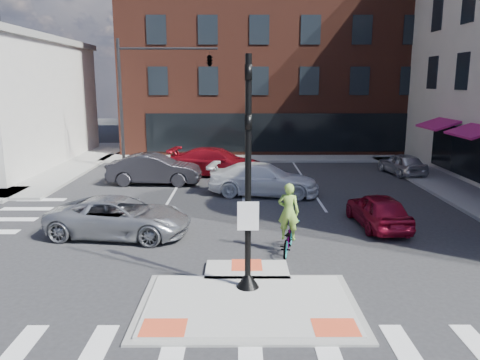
{
  "coord_description": "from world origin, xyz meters",
  "views": [
    {
      "loc": [
        -0.23,
        -11.13,
        5.44
      ],
      "look_at": [
        -0.19,
        5.21,
        2.0
      ],
      "focal_mm": 35.0,
      "sensor_mm": 36.0,
      "label": 1
    }
  ],
  "objects_px": {
    "silver_suv": "(120,217)",
    "bg_car_dark": "(155,169)",
    "red_sedan": "(378,210)",
    "white_pickup": "(263,179)",
    "bg_car_red": "(217,162)",
    "bg_car_silver": "(402,164)",
    "cyclist": "(288,230)"
  },
  "relations": [
    {
      "from": "silver_suv",
      "to": "bg_car_dark",
      "type": "distance_m",
      "value": 8.71
    },
    {
      "from": "red_sedan",
      "to": "white_pickup",
      "type": "relative_size",
      "value": 0.73
    },
    {
      "from": "bg_car_red",
      "to": "bg_car_dark",
      "type": "bearing_deg",
      "value": 135.76
    },
    {
      "from": "red_sedan",
      "to": "white_pickup",
      "type": "distance_m",
      "value": 6.61
    },
    {
      "from": "white_pickup",
      "to": "bg_car_silver",
      "type": "height_order",
      "value": "white_pickup"
    },
    {
      "from": "bg_car_silver",
      "to": "bg_car_red",
      "type": "distance_m",
      "value": 11.03
    },
    {
      "from": "cyclist",
      "to": "bg_car_red",
      "type": "bearing_deg",
      "value": -64.16
    },
    {
      "from": "white_pickup",
      "to": "silver_suv",
      "type": "bearing_deg",
      "value": 147.65
    },
    {
      "from": "silver_suv",
      "to": "white_pickup",
      "type": "bearing_deg",
      "value": -33.51
    },
    {
      "from": "silver_suv",
      "to": "bg_car_silver",
      "type": "height_order",
      "value": "silver_suv"
    },
    {
      "from": "bg_car_red",
      "to": "cyclist",
      "type": "relative_size",
      "value": 2.42
    },
    {
      "from": "bg_car_silver",
      "to": "bg_car_red",
      "type": "bearing_deg",
      "value": -8.29
    },
    {
      "from": "silver_suv",
      "to": "bg_car_red",
      "type": "relative_size",
      "value": 0.9
    },
    {
      "from": "bg_car_silver",
      "to": "cyclist",
      "type": "relative_size",
      "value": 1.66
    },
    {
      "from": "silver_suv",
      "to": "bg_car_silver",
      "type": "bearing_deg",
      "value": -43.27
    },
    {
      "from": "silver_suv",
      "to": "bg_car_red",
      "type": "bearing_deg",
      "value": -7.32
    },
    {
      "from": "bg_car_red",
      "to": "cyclist",
      "type": "xyz_separation_m",
      "value": [
        2.88,
        -12.74,
        -0.03
      ]
    },
    {
      "from": "red_sedan",
      "to": "cyclist",
      "type": "distance_m",
      "value": 4.61
    },
    {
      "from": "bg_car_dark",
      "to": "cyclist",
      "type": "distance_m",
      "value": 12.08
    },
    {
      "from": "white_pickup",
      "to": "cyclist",
      "type": "distance_m",
      "value": 7.94
    },
    {
      "from": "bg_car_dark",
      "to": "bg_car_red",
      "type": "distance_m",
      "value": 4.01
    },
    {
      "from": "silver_suv",
      "to": "bg_car_silver",
      "type": "relative_size",
      "value": 1.32
    },
    {
      "from": "silver_suv",
      "to": "bg_car_red",
      "type": "xyz_separation_m",
      "value": [
        2.98,
        11.04,
        0.11
      ]
    },
    {
      "from": "bg_car_dark",
      "to": "bg_car_red",
      "type": "bearing_deg",
      "value": -51.91
    },
    {
      "from": "bg_car_dark",
      "to": "cyclist",
      "type": "bearing_deg",
      "value": -146.97
    },
    {
      "from": "bg_car_dark",
      "to": "silver_suv",
      "type": "bearing_deg",
      "value": -175.62
    },
    {
      "from": "bg_car_silver",
      "to": "cyclist",
      "type": "height_order",
      "value": "cyclist"
    },
    {
      "from": "white_pickup",
      "to": "bg_car_silver",
      "type": "bearing_deg",
      "value": -50.25
    },
    {
      "from": "red_sedan",
      "to": "white_pickup",
      "type": "bearing_deg",
      "value": -55.72
    },
    {
      "from": "silver_suv",
      "to": "white_pickup",
      "type": "height_order",
      "value": "white_pickup"
    },
    {
      "from": "red_sedan",
      "to": "white_pickup",
      "type": "xyz_separation_m",
      "value": [
        -4.09,
        5.19,
        0.11
      ]
    },
    {
      "from": "bg_car_dark",
      "to": "bg_car_silver",
      "type": "relative_size",
      "value": 1.29
    }
  ]
}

